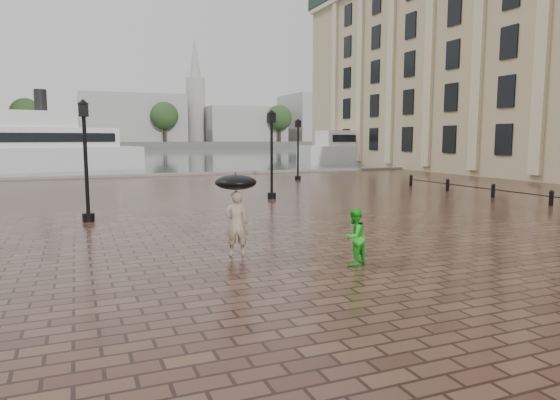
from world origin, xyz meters
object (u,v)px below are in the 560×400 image
object	(u,v)px
ferry_near	(10,147)
ferry_far	(391,145)
adult_pedestrian	(236,223)
street_lamps	(171,153)
child_pedestrian	(354,237)

from	to	relation	value
ferry_near	ferry_far	size ratio (longest dim) A/B	1.04
ferry_near	adult_pedestrian	bearing A→B (deg)	-90.19
street_lamps	ferry_near	size ratio (longest dim) A/B	0.89
street_lamps	adult_pedestrian	xyz separation A→B (m)	(-0.96, -14.92, -1.46)
street_lamps	ferry_near	world-z (taller)	ferry_near
adult_pedestrian	ferry_near	world-z (taller)	ferry_near
ferry_near	ferry_far	xyz separation A→B (m)	(41.60, 0.18, -0.06)
ferry_near	ferry_far	distance (m)	41.60
street_lamps	adult_pedestrian	world-z (taller)	street_lamps
child_pedestrian	ferry_near	world-z (taller)	ferry_near
adult_pedestrian	ferry_near	size ratio (longest dim) A/B	0.07
street_lamps	child_pedestrian	world-z (taller)	street_lamps
street_lamps	child_pedestrian	distance (m)	17.15
street_lamps	ferry_far	bearing A→B (deg)	38.22
adult_pedestrian	child_pedestrian	size ratio (longest dim) A/B	1.23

